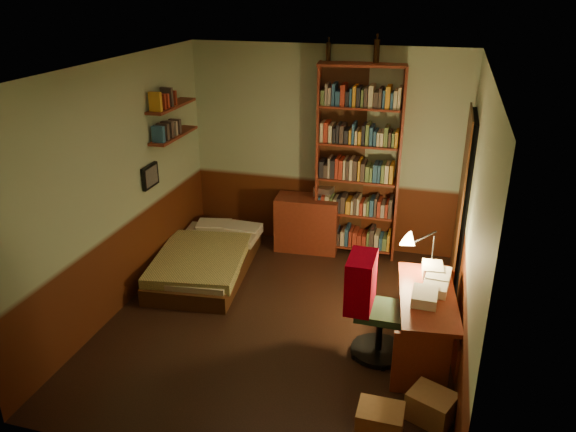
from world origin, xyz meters
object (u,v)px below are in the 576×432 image
(desk, at_px, (424,325))
(cardboard_box_b, at_px, (431,406))
(mini_stereo, at_px, (324,191))
(cardboard_box_a, at_px, (380,422))
(bookshelf, at_px, (357,163))
(dresser, at_px, (307,223))
(bed, at_px, (206,252))
(office_chair, at_px, (381,309))
(desk_lamp, at_px, (434,243))

(desk, distance_m, cardboard_box_b, 0.89)
(mini_stereo, relative_size, cardboard_box_a, 0.64)
(mini_stereo, bearing_deg, desk, -44.14)
(bookshelf, bearing_deg, dresser, -179.93)
(bookshelf, xyz_separation_m, cardboard_box_a, (0.74, -3.16, -1.07))
(bed, xyz_separation_m, mini_stereo, (1.21, 1.08, 0.51))
(office_chair, xyz_separation_m, cardboard_box_b, (0.52, -0.75, -0.37))
(desk, xyz_separation_m, cardboard_box_b, (0.12, -0.86, -0.20))
(cardboard_box_b, bearing_deg, bookshelf, 111.37)
(bookshelf, relative_size, desk, 1.99)
(mini_stereo, height_order, bookshelf, bookshelf)
(mini_stereo, height_order, desk, mini_stereo)
(bookshelf, relative_size, desk_lamp, 4.36)
(bed, relative_size, desk, 1.47)
(desk_lamp, bearing_deg, cardboard_box_b, -67.32)
(desk, bearing_deg, cardboard_box_b, -88.66)
(desk, distance_m, office_chair, 0.45)
(mini_stereo, distance_m, desk, 2.53)
(mini_stereo, distance_m, cardboard_box_a, 3.47)
(desk_lamp, xyz_separation_m, cardboard_box_b, (0.12, -1.40, -0.80))
(bookshelf, bearing_deg, office_chair, -82.12)
(bookshelf, xyz_separation_m, office_chair, (0.60, -2.11, -0.71))
(bed, distance_m, cardboard_box_a, 3.19)
(office_chair, distance_m, cardboard_box_b, 0.98)
(bed, distance_m, office_chair, 2.48)
(bookshelf, distance_m, office_chair, 2.31)
(dresser, distance_m, desk_lamp, 2.19)
(office_chair, height_order, cardboard_box_b, office_chair)
(bookshelf, xyz_separation_m, desk_lamp, (1.00, -1.46, -0.28))
(desk, relative_size, cardboard_box_a, 3.44)
(bed, bearing_deg, bookshelf, 26.40)
(mini_stereo, distance_m, office_chair, 2.40)
(cardboard_box_b, bearing_deg, cardboard_box_a, -141.51)
(bed, height_order, bookshelf, bookshelf)
(bookshelf, xyz_separation_m, desk, (1.00, -2.00, -0.88))
(bed, height_order, mini_stereo, mini_stereo)
(cardboard_box_a, relative_size, cardboard_box_b, 1.01)
(cardboard_box_a, bearing_deg, desk, 77.48)
(bed, bearing_deg, cardboard_box_a, -47.96)
(mini_stereo, bearing_deg, dresser, -134.92)
(desk, xyz_separation_m, office_chair, (-0.40, -0.11, 0.17))
(office_chair, bearing_deg, bed, 154.31)
(desk_lamp, height_order, cardboard_box_a, desk_lamp)
(cardboard_box_a, bearing_deg, cardboard_box_b, 38.49)
(desk, bearing_deg, mini_stereo, 118.28)
(mini_stereo, bearing_deg, desk_lamp, -35.47)
(dresser, relative_size, bookshelf, 0.34)
(bed, xyz_separation_m, office_chair, (2.23, -1.08, 0.23))
(dresser, height_order, office_chair, office_chair)
(cardboard_box_a, bearing_deg, bed, 138.12)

